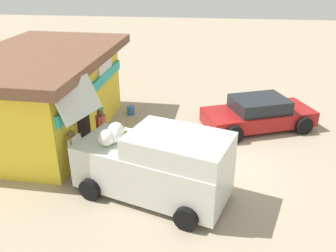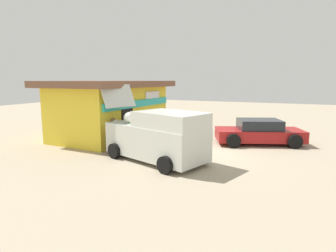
# 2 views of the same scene
# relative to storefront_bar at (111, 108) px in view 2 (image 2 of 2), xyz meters

# --- Properties ---
(ground_plane) EXTENTS (60.00, 60.00, 0.00)m
(ground_plane) POSITION_rel_storefront_bar_xyz_m (-1.20, -5.73, -1.62)
(ground_plane) COLOR tan
(storefront_bar) EXTENTS (7.37, 4.86, 3.12)m
(storefront_bar) POSITION_rel_storefront_bar_xyz_m (0.00, 0.00, 0.00)
(storefront_bar) COLOR yellow
(storefront_bar) RESTS_ON ground_plane
(delivery_van) EXTENTS (3.14, 4.95, 2.98)m
(delivery_van) POSITION_rel_storefront_bar_xyz_m (-3.31, -4.49, -0.62)
(delivery_van) COLOR silver
(delivery_van) RESTS_ON ground_plane
(parked_sedan) EXTENTS (3.25, 4.53, 1.23)m
(parked_sedan) POSITION_rel_storefront_bar_xyz_m (1.45, -7.80, -1.04)
(parked_sedan) COLOR maroon
(parked_sedan) RESTS_ON ground_plane
(vendor_standing) EXTENTS (0.57, 0.35, 1.67)m
(vendor_standing) POSITION_rel_storefront_bar_xyz_m (-1.21, -2.38, -0.67)
(vendor_standing) COLOR #4C4C51
(vendor_standing) RESTS_ON ground_plane
(customer_bending) EXTENTS (0.65, 0.78, 1.48)m
(customer_bending) POSITION_rel_storefront_bar_xyz_m (-2.64, -2.19, -0.71)
(customer_bending) COLOR #726047
(customer_bending) RESTS_ON ground_plane
(unloaded_banana_pile) EXTENTS (0.91, 0.71, 0.44)m
(unloaded_banana_pile) POSITION_rel_storefront_bar_xyz_m (-2.29, -1.48, -1.42)
(unloaded_banana_pile) COLOR silver
(unloaded_banana_pile) RESTS_ON ground_plane
(paint_bucket) EXTENTS (0.32, 0.32, 0.35)m
(paint_bucket) POSITION_rel_storefront_bar_xyz_m (2.17, -2.61, -1.44)
(paint_bucket) COLOR blue
(paint_bucket) RESTS_ON ground_plane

